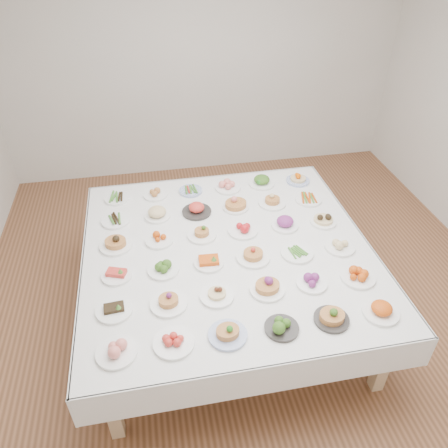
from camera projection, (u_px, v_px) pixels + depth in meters
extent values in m
plane|color=brown|center=(246.00, 291.00, 4.19)|extent=(5.00, 5.00, 0.00)
cube|color=silver|center=(203.00, 65.00, 5.33)|extent=(5.00, 0.02, 2.80)
cube|color=white|center=(227.00, 250.00, 3.56)|extent=(2.30, 2.30, 0.06)
cube|color=white|center=(206.00, 189.00, 4.54)|extent=(2.32, 0.01, 0.28)
cube|color=white|center=(263.00, 381.00, 2.72)|extent=(2.32, 0.02, 0.28)
cube|color=white|center=(357.00, 244.00, 3.80)|extent=(0.01, 2.32, 0.28)
cube|color=white|center=(85.00, 279.00, 3.45)|extent=(0.02, 2.32, 0.28)
cube|color=#D6BA89|center=(112.00, 405.00, 2.87)|extent=(0.09, 0.09, 0.69)
cube|color=#D6BA89|center=(384.00, 358.00, 3.17)|extent=(0.09, 0.09, 0.69)
cube|color=#D6BA89|center=(114.00, 230.00, 4.41)|extent=(0.09, 0.09, 0.69)
cube|color=#D6BA89|center=(298.00, 209.00, 4.70)|extent=(0.09, 0.09, 0.69)
cylinder|color=white|center=(117.00, 353.00, 2.71)|extent=(0.25, 0.25, 0.02)
cylinder|color=white|center=(174.00, 343.00, 2.77)|extent=(0.26, 0.26, 0.02)
cylinder|color=#4C66B2|center=(228.00, 335.00, 2.82)|extent=(0.25, 0.25, 0.02)
cylinder|color=#2C2927|center=(281.00, 329.00, 2.86)|extent=(0.23, 0.23, 0.02)
cylinder|color=#2C2927|center=(331.00, 320.00, 2.92)|extent=(0.23, 0.23, 0.02)
cylinder|color=white|center=(380.00, 313.00, 2.97)|extent=(0.24, 0.24, 0.02)
cylinder|color=white|center=(115.00, 310.00, 2.99)|extent=(0.25, 0.25, 0.02)
cylinder|color=white|center=(169.00, 304.00, 3.04)|extent=(0.26, 0.26, 0.02)
cylinder|color=white|center=(217.00, 296.00, 3.10)|extent=(0.24, 0.24, 0.02)
cylinder|color=white|center=(267.00, 290.00, 3.15)|extent=(0.25, 0.25, 0.02)
cylinder|color=white|center=(312.00, 284.00, 3.20)|extent=(0.22, 0.22, 0.02)
cylinder|color=white|center=(357.00, 278.00, 3.25)|extent=(0.25, 0.25, 0.02)
cylinder|color=white|center=(117.00, 276.00, 3.27)|extent=(0.23, 0.23, 0.02)
cylinder|color=white|center=(163.00, 270.00, 3.32)|extent=(0.24, 0.24, 0.02)
cylinder|color=white|center=(209.00, 263.00, 3.38)|extent=(0.23, 0.23, 0.02)
cylinder|color=white|center=(253.00, 258.00, 3.43)|extent=(0.26, 0.26, 0.02)
cylinder|color=white|center=(297.00, 253.00, 3.47)|extent=(0.26, 0.26, 0.02)
cylinder|color=white|center=(340.00, 248.00, 3.53)|extent=(0.24, 0.24, 0.02)
cylinder|color=white|center=(116.00, 246.00, 3.55)|extent=(0.26, 0.26, 0.02)
cylinder|color=white|center=(159.00, 241.00, 3.60)|extent=(0.23, 0.23, 0.02)
cylinder|color=white|center=(202.00, 235.00, 3.66)|extent=(0.24, 0.24, 0.02)
cylinder|color=white|center=(243.00, 231.00, 3.71)|extent=(0.25, 0.25, 0.02)
cylinder|color=white|center=(285.00, 226.00, 3.77)|extent=(0.23, 0.23, 0.02)
cylinder|color=white|center=(323.00, 222.00, 3.81)|extent=(0.22, 0.22, 0.02)
cylinder|color=white|center=(116.00, 221.00, 3.82)|extent=(0.24, 0.24, 0.02)
cylinder|color=white|center=(158.00, 216.00, 3.88)|extent=(0.22, 0.22, 0.02)
cylinder|color=#2C2927|center=(197.00, 212.00, 3.93)|extent=(0.26, 0.26, 0.02)
cylinder|color=white|center=(236.00, 207.00, 3.99)|extent=(0.23, 0.23, 0.02)
cylinder|color=white|center=(272.00, 203.00, 4.05)|extent=(0.25, 0.25, 0.02)
cylinder|color=white|center=(308.00, 200.00, 4.09)|extent=(0.24, 0.24, 0.02)
cylinder|color=white|center=(117.00, 199.00, 4.11)|extent=(0.23, 0.23, 0.02)
cylinder|color=white|center=(155.00, 195.00, 4.16)|extent=(0.22, 0.22, 0.02)
cylinder|color=#4C66B2|center=(191.00, 191.00, 4.22)|extent=(0.22, 0.22, 0.02)
cylinder|color=white|center=(228.00, 188.00, 4.26)|extent=(0.24, 0.24, 0.02)
cylinder|color=white|center=(262.00, 184.00, 4.33)|extent=(0.25, 0.25, 0.02)
cylinder|color=#4C66B2|center=(298.00, 181.00, 4.37)|extent=(0.23, 0.23, 0.02)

